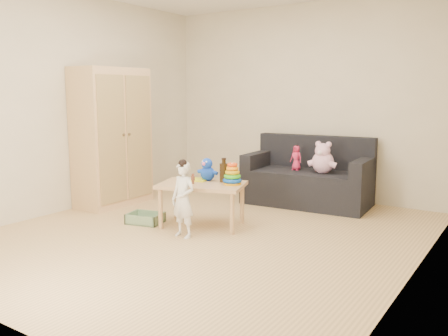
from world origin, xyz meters
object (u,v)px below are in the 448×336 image
Objects in this scene: sofa at (307,188)px; toddler at (183,201)px; wardrobe at (112,137)px; play_table at (202,205)px.

toddler is at bearing -106.95° from sofa.
toddler reaches higher than sofa.
play_table is (1.54, -0.19, -0.63)m from wardrobe.
sofa is at bearing 33.12° from wardrobe.
play_table is at bearing -6.94° from wardrobe.
play_table is 1.20× the size of toddler.
toddler is at bearing -79.22° from play_table.
sofa is at bearing 82.14° from toddler.
wardrobe is 1.68m from play_table.
sofa is (2.08, 1.35, -0.64)m from wardrobe.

